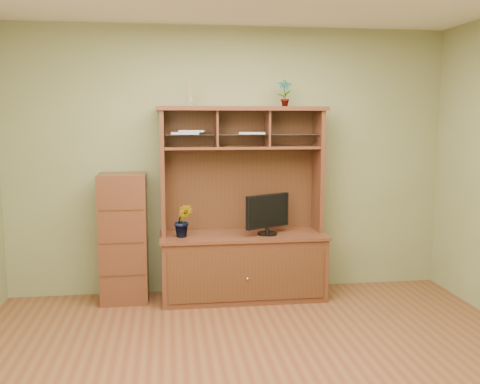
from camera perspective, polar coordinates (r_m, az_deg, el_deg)
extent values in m
cube|color=brown|center=(3.92, 2.58, -19.36)|extent=(4.50, 4.00, 0.02)
cube|color=olive|center=(5.49, -1.09, 3.30)|extent=(4.50, 0.02, 2.70)
cube|color=olive|center=(1.61, 15.85, -7.88)|extent=(4.50, 0.02, 2.70)
cube|color=#4F2616|center=(5.39, 0.33, -8.03)|extent=(1.60, 0.55, 0.62)
cube|color=#3C2010|center=(5.12, 0.78, -8.87)|extent=(1.50, 0.01, 0.50)
sphere|color=silver|center=(5.12, 0.80, -9.25)|extent=(0.02, 0.02, 0.02)
cube|color=#4F2616|center=(5.31, 0.34, -4.65)|extent=(1.64, 0.59, 0.03)
cube|color=#4F2616|center=(5.26, -8.26, 2.21)|extent=(0.04, 0.35, 1.25)
cube|color=#4F2616|center=(5.47, 8.31, 2.42)|extent=(0.04, 0.35, 1.25)
cube|color=#3C2010|center=(5.47, -0.05, 2.50)|extent=(1.52, 0.02, 1.25)
cube|color=#4F2616|center=(5.29, 0.19, 8.88)|extent=(1.66, 0.40, 0.04)
cube|color=#4F2616|center=(5.29, 0.19, 4.76)|extent=(1.52, 0.32, 0.02)
cube|color=#4F2616|center=(5.26, -2.56, 6.77)|extent=(0.02, 0.31, 0.35)
cube|color=#4F2616|center=(5.33, 2.91, 6.78)|extent=(0.02, 0.31, 0.35)
cube|color=silver|center=(5.28, 0.21, 6.17)|extent=(1.50, 0.27, 0.01)
cylinder|color=black|center=(5.29, 2.94, -4.45)|extent=(0.19, 0.19, 0.02)
cylinder|color=black|center=(5.28, 2.94, -4.02)|extent=(0.04, 0.04, 0.06)
cube|color=black|center=(5.24, 2.96, -2.04)|extent=(0.46, 0.28, 0.33)
imported|color=#2A521C|center=(5.17, -6.07, -3.04)|extent=(0.20, 0.17, 0.32)
imported|color=#406E26|center=(5.37, 4.77, 10.49)|extent=(0.15, 0.11, 0.27)
cylinder|color=silver|center=(5.24, -5.39, 9.60)|extent=(0.05, 0.05, 0.10)
cylinder|color=#A37F51|center=(5.25, -5.41, 11.08)|extent=(0.03, 0.03, 0.17)
cube|color=#BCBCC1|center=(5.24, -5.88, 6.27)|extent=(0.27, 0.21, 0.02)
cube|color=#BCBCC1|center=(5.24, -5.12, 6.50)|extent=(0.27, 0.23, 0.02)
cube|color=#BCBCC1|center=(5.30, 1.23, 6.31)|extent=(0.27, 0.22, 0.02)
cube|color=#4F2616|center=(5.35, -12.29, -4.80)|extent=(0.45, 0.40, 1.26)
cube|color=#3C2010|center=(5.23, -12.36, -8.65)|extent=(0.41, 0.01, 0.02)
cube|color=#3C2010|center=(5.15, -12.46, -5.29)|extent=(0.41, 0.01, 0.01)
cube|color=#3C2010|center=(5.09, -12.57, -1.84)|extent=(0.41, 0.01, 0.01)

